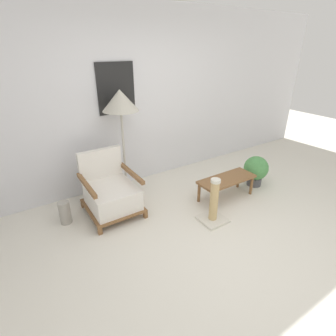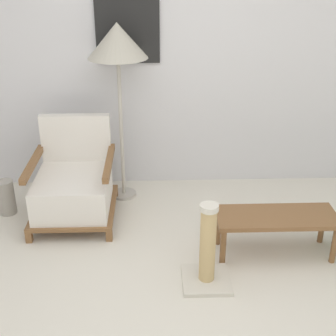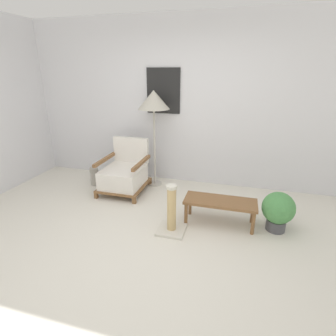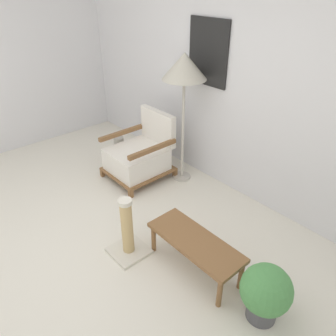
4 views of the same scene
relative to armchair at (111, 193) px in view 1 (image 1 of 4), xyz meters
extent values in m
plane|color=silver|center=(0.84, -1.49, -0.30)|extent=(14.00, 14.00, 0.00)
cube|color=silver|center=(0.84, 0.71, 1.05)|extent=(8.00, 0.06, 2.70)
cube|color=black|center=(0.47, 0.66, 1.25)|extent=(0.56, 0.02, 0.72)
cube|color=brown|center=(-0.32, -0.39, -0.25)|extent=(0.05, 0.05, 0.09)
cube|color=brown|center=(0.32, -0.39, -0.25)|extent=(0.05, 0.05, 0.09)
cube|color=brown|center=(-0.32, 0.33, -0.25)|extent=(0.05, 0.05, 0.09)
cube|color=brown|center=(0.32, 0.33, -0.25)|extent=(0.05, 0.05, 0.09)
cube|color=brown|center=(0.00, -0.03, -0.19)|extent=(0.68, 0.76, 0.03)
cube|color=white|center=(0.00, -0.05, -0.04)|extent=(0.60, 0.66, 0.28)
cube|color=white|center=(0.00, 0.31, 0.31)|extent=(0.60, 0.08, 0.42)
cube|color=brown|center=(-0.31, -0.03, 0.23)|extent=(0.05, 0.70, 0.05)
cube|color=brown|center=(0.31, -0.03, 0.23)|extent=(0.05, 0.70, 0.05)
cylinder|color=#B7B2A8|center=(0.40, 0.37, -0.29)|extent=(0.23, 0.23, 0.03)
cylinder|color=#B7B2A8|center=(0.40, 0.37, 0.36)|extent=(0.03, 0.03, 1.27)
cone|color=#B2AD9E|center=(0.40, 0.37, 1.14)|extent=(0.51, 0.51, 0.29)
cube|color=brown|center=(1.58, -0.60, 0.02)|extent=(0.90, 0.35, 0.04)
cylinder|color=brown|center=(1.17, -0.73, -0.15)|extent=(0.04, 0.04, 0.30)
cylinder|color=brown|center=(1.99, -0.73, -0.15)|extent=(0.04, 0.04, 0.30)
cylinder|color=brown|center=(1.17, -0.46, -0.15)|extent=(0.04, 0.04, 0.30)
cylinder|color=brown|center=(1.99, -0.46, -0.15)|extent=(0.04, 0.04, 0.30)
cylinder|color=#9E998E|center=(-0.61, 0.08, -0.14)|extent=(0.15, 0.15, 0.31)
cylinder|color=#4C4C51|center=(2.27, -0.56, -0.23)|extent=(0.23, 0.23, 0.14)
sphere|color=#4C8E4C|center=(2.27, -0.56, 0.01)|extent=(0.39, 0.39, 0.39)
cube|color=beige|center=(1.03, -0.93, -0.28)|extent=(0.34, 0.34, 0.03)
cylinder|color=tan|center=(1.03, -0.93, 0.00)|extent=(0.11, 0.11, 0.55)
cylinder|color=beige|center=(1.03, -0.93, 0.30)|extent=(0.12, 0.12, 0.04)
camera|label=1|loc=(-1.01, -3.01, 1.82)|focal=28.00mm
camera|label=2|loc=(0.68, -3.55, 1.80)|focal=50.00mm
camera|label=3|loc=(1.74, -3.61, 1.56)|focal=28.00mm
camera|label=4|loc=(3.00, -2.16, 2.01)|focal=35.00mm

